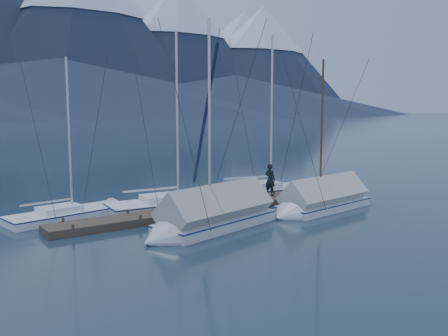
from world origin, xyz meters
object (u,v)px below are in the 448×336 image
Objects in this scene: sailboat_covered_near at (318,203)px; person at (270,180)px; sailboat_open_mid at (187,204)px; sailboat_open_left at (81,213)px; sailboat_open_right at (278,192)px; sailboat_covered_far at (208,219)px.

sailboat_covered_near reaches higher than person.
person is (4.68, -1.22, 1.07)m from sailboat_open_mid.
sailboat_open_right is at bearing -4.59° from sailboat_open_left.
person is (-0.47, 3.29, 0.82)m from sailboat_covered_near.
sailboat_open_mid is 5.54× the size of person.
sailboat_open_left is 0.83× the size of sailboat_open_mid.
sailboat_covered_far is at bearing -56.93° from sailboat_open_left.
sailboat_covered_near is 6.80m from sailboat_covered_far.
sailboat_covered_near is 0.87× the size of sailboat_covered_far.
sailboat_open_left is 6.79m from sailboat_covered_far.
sailboat_covered_near is at bearing -41.27° from sailboat_open_mid.
sailboat_open_left reaches higher than person.
sailboat_open_left is 11.90m from sailboat_covered_near.
sailboat_open_right is 1.23× the size of sailboat_covered_near.
sailboat_open_left is at bearing 123.07° from sailboat_covered_far.
sailboat_covered_far is 5.41× the size of person.
person is at bearing 98.04° from sailboat_covered_near.
sailboat_open_left is 10.35m from person.
person is (-1.83, -1.36, 1.06)m from sailboat_open_right.
sailboat_covered_far reaches higher than sailboat_covered_near.
sailboat_open_right is at bearing 1.26° from sailboat_open_mid.
sailboat_open_right is at bearing 73.67° from sailboat_covered_near.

